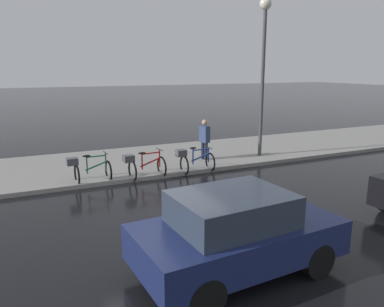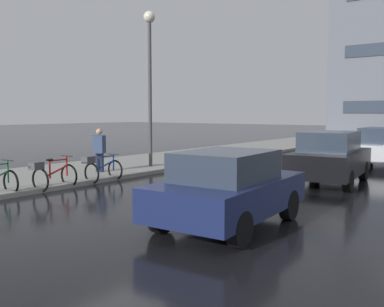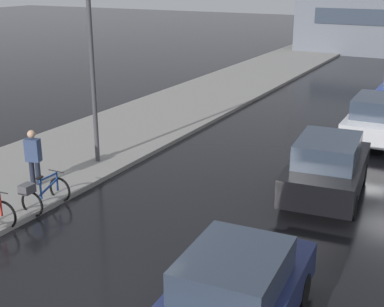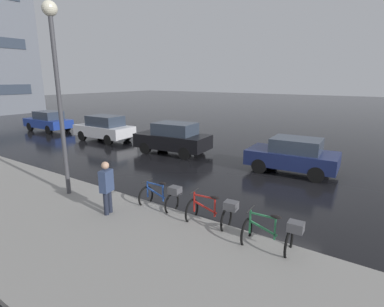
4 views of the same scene
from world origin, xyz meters
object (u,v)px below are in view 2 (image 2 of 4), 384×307
Objects in this scene: bicycle_second at (51,174)px; pedestrian at (99,149)px; car_white at (382,147)px; bicycle_third at (100,168)px; streetlamp at (150,61)px; car_navy at (228,188)px; car_black at (330,157)px.

pedestrian reaches higher than bicycle_second.
bicycle_second is 13.56m from car_white.
car_white is 2.40× the size of pedestrian.
pedestrian is (-1.22, 1.04, 0.47)m from bicycle_third.
bicycle_third is 11.95m from car_white.
car_white reaches higher than bicycle_second.
streetlamp is at bearing 99.50° from bicycle_second.
car_navy is (6.28, -0.25, 0.29)m from bicycle_second.
streetlamp is (-0.88, 5.26, 3.83)m from bicycle_second.
bicycle_second is 1.83m from bicycle_third.
car_navy reaches higher than bicycle_second.
car_white is 11.80m from pedestrian.
car_navy is at bearing -22.67° from pedestrian.
bicycle_third is at bearing -121.52° from car_white.
streetlamp reaches higher than bicycle_third.
bicycle_third is 1.67m from pedestrian.
pedestrian is at bearing 139.62° from bicycle_third.
car_white is at bearing 58.48° from bicycle_third.
bicycle_second is 0.23× the size of streetlamp.
car_white is at bearing 50.76° from pedestrian.
streetlamp is (-6.98, -0.88, 3.47)m from car_black.
bicycle_third is 7.45m from car_black.
pedestrian is at bearing 112.38° from bicycle_second.
bicycle_second is 8.66m from car_black.
bicycle_second is at bearing -91.28° from bicycle_third.
bicycle_second is at bearing -117.62° from car_white.
car_navy is 8.09m from pedestrian.
bicycle_third is at bearing 161.59° from car_navy.
car_white is (6.28, 12.01, 0.34)m from bicycle_second.
bicycle_second is 6.29m from car_navy.
car_white is 0.66× the size of streetlamp.
bicycle_third is 5.22m from streetlamp.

